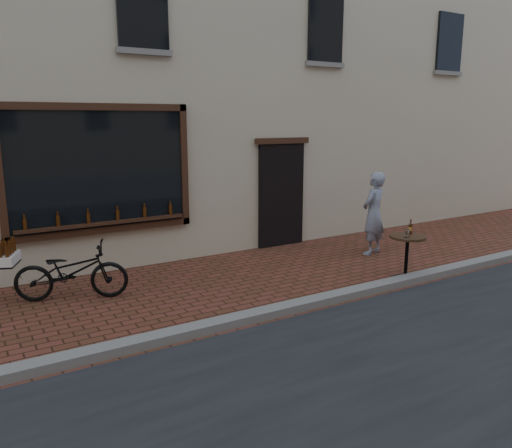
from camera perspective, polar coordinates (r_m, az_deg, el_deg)
ground at (r=7.22m, az=5.79°, el=-10.19°), size 90.00×90.00×0.00m
kerb at (r=7.35m, az=4.84°, el=-9.27°), size 90.00×0.25×0.12m
shop_building at (r=12.69m, az=-13.08°, el=22.04°), size 28.00×6.20×10.00m
cargo_bicycle at (r=8.11m, az=-20.60°, el=-5.05°), size 2.02×1.20×0.94m
bistro_table at (r=8.85m, az=16.88°, el=-2.69°), size 0.61×0.61×1.04m
pedestrian at (r=10.34m, az=13.29°, el=1.19°), size 0.70×0.57×1.68m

